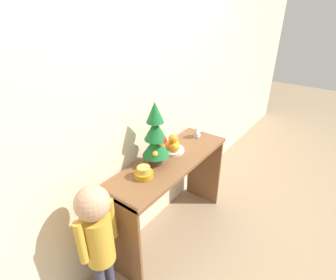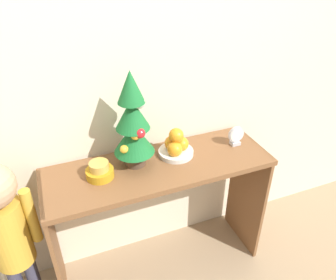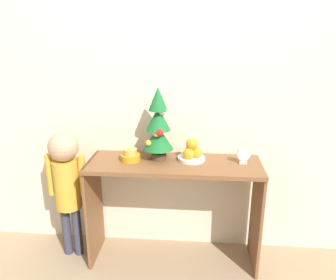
# 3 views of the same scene
# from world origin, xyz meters

# --- Properties ---
(ground_plane) EXTENTS (12.00, 12.00, 0.00)m
(ground_plane) POSITION_xyz_m (0.00, 0.00, 0.00)
(ground_plane) COLOR #997F60
(back_wall) EXTENTS (7.00, 0.05, 2.50)m
(back_wall) POSITION_xyz_m (0.00, 0.45, 1.25)
(back_wall) COLOR beige
(back_wall) RESTS_ON ground_plane
(console_table) EXTENTS (1.22, 0.41, 0.79)m
(console_table) POSITION_xyz_m (0.00, 0.20, 0.61)
(console_table) COLOR brown
(console_table) RESTS_ON ground_plane
(mini_tree) EXTENTS (0.21, 0.21, 0.52)m
(mini_tree) POSITION_xyz_m (-0.11, 0.26, 1.04)
(mini_tree) COLOR #4C3828
(mini_tree) RESTS_ON console_table
(fruit_bowl) EXTENTS (0.19, 0.19, 0.16)m
(fruit_bowl) POSITION_xyz_m (0.12, 0.26, 0.85)
(fruit_bowl) COLOR silver
(fruit_bowl) RESTS_ON console_table
(singing_bowl) EXTENTS (0.14, 0.14, 0.09)m
(singing_bowl) POSITION_xyz_m (-0.31, 0.22, 0.83)
(singing_bowl) COLOR #B78419
(singing_bowl) RESTS_ON console_table
(desk_clock) EXTENTS (0.10, 0.04, 0.12)m
(desk_clock) POSITION_xyz_m (0.48, 0.23, 0.85)
(desk_clock) COLOR #B2B2B7
(desk_clock) RESTS_ON console_table
(child_figure) EXTENTS (0.30, 0.21, 1.00)m
(child_figure) POSITION_xyz_m (-0.79, 0.20, 0.65)
(child_figure) COLOR #38384C
(child_figure) RESTS_ON ground_plane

